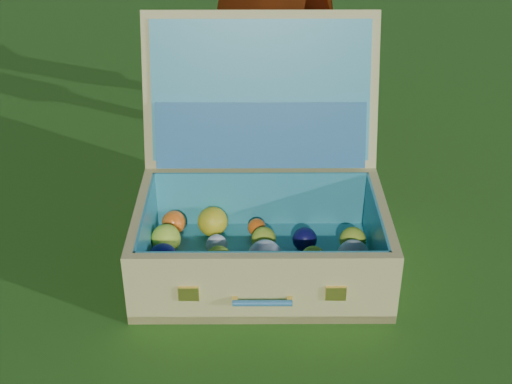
# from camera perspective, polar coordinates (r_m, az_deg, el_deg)

# --- Properties ---
(ground) EXTENTS (60.00, 60.00, 0.00)m
(ground) POSITION_cam_1_polar(r_m,az_deg,el_deg) (2.01, -4.86, -4.71)
(ground) COLOR #215114
(ground) RESTS_ON ground
(suitcase) EXTENTS (0.74, 0.70, 0.61)m
(suitcase) POSITION_cam_1_polar(r_m,az_deg,el_deg) (1.91, 0.44, -0.40)
(suitcase) COLOR #CBBF6D
(suitcase) RESTS_ON ground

